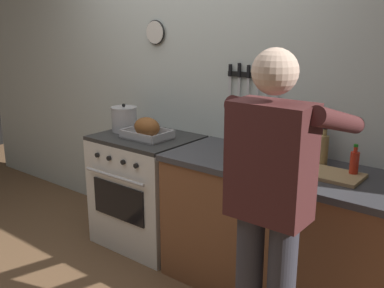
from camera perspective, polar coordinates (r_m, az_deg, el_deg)
wall_back at (r=3.55m, az=0.56°, el=7.90°), size 6.00×0.13×2.60m
counter_block at (r=2.91m, az=15.46°, el=-11.91°), size 2.03×0.65×0.90m
stove at (r=3.64m, az=-5.74°, el=-5.84°), size 0.76×0.67×0.90m
person_cook at (r=2.18m, az=10.06°, el=-6.81°), size 0.51×0.63×1.66m
roasting_pan at (r=3.41m, az=-5.77°, el=1.88°), size 0.35×0.26×0.16m
stock_pot at (r=3.66m, az=-8.66°, el=3.18°), size 0.21×0.21×0.23m
cutting_board at (r=2.71m, az=17.23°, el=-3.75°), size 0.36×0.24×0.02m
bottle_wine_red at (r=2.94m, az=15.83°, el=0.39°), size 0.07×0.07×0.32m
bottle_soy_sauce at (r=2.89m, az=10.42°, el=-0.47°), size 0.06×0.06×0.21m
bottle_cooking_oil at (r=3.06m, az=5.08°, el=1.01°), size 0.08×0.08×0.26m
bottle_vinegar at (r=2.85m, az=16.46°, el=-0.72°), size 0.06×0.06×0.25m
bottle_hot_sauce at (r=2.72m, az=20.02°, el=-2.35°), size 0.05×0.05×0.19m
bottle_dish_soap at (r=3.00m, az=13.65°, el=-0.08°), size 0.07×0.07×0.21m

